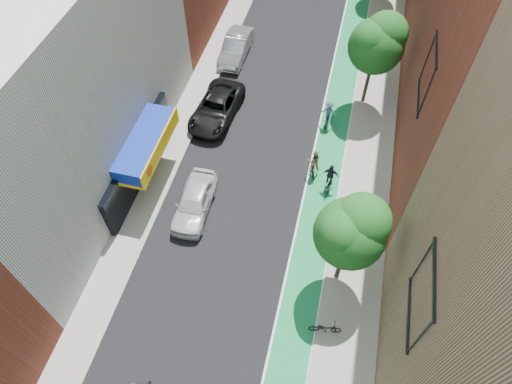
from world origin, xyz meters
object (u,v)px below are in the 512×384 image
Objects in this scene: cyclist_lane_mid at (330,180)px; cyclist_lane_far at (328,115)px; cyclist_lane_near at (313,164)px; parked_car_black at (216,108)px; parked_car_white at (194,202)px; parked_car_silver at (236,47)px.

cyclist_lane_far is (-0.87, 5.36, 0.15)m from cyclist_lane_mid.
cyclist_lane_near is 1.01× the size of cyclist_lane_mid.
parked_car_black is 2.90× the size of cyclist_lane_far.
cyclist_lane_near is 1.45m from cyclist_lane_mid.
cyclist_lane_far is at bearing 51.85° from parked_car_white.
parked_car_black is 9.39m from cyclist_lane_mid.
parked_car_silver is at bearing 98.50° from parked_car_black.
cyclist_lane_near reaches higher than parked_car_white.
cyclist_lane_mid reaches higher than parked_car_black.
cyclist_lane_far is at bearing -108.29° from cyclist_lane_near.
parked_car_white is 14.61m from parked_car_silver.
cyclist_lane_near reaches higher than parked_car_silver.
parked_car_silver is at bearing -31.60° from cyclist_lane_far.
cyclist_lane_near is (6.20, 4.33, 0.07)m from parked_car_white.
cyclist_lane_near is at bearing 90.97° from cyclist_lane_far.
cyclist_lane_mid reaches higher than parked_car_silver.
cyclist_lane_near is (7.65, -10.21, 0.05)m from parked_car_silver.
cyclist_lane_mid is at bearing 126.99° from cyclist_lane_near.
cyclist_lane_mid is (8.78, -11.09, -0.09)m from parked_car_silver.
parked_car_silver is 2.50× the size of cyclist_lane_mid.
cyclist_lane_far is at bearing 12.45° from parked_car_black.
parked_car_white is at bearing -78.12° from parked_car_black.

